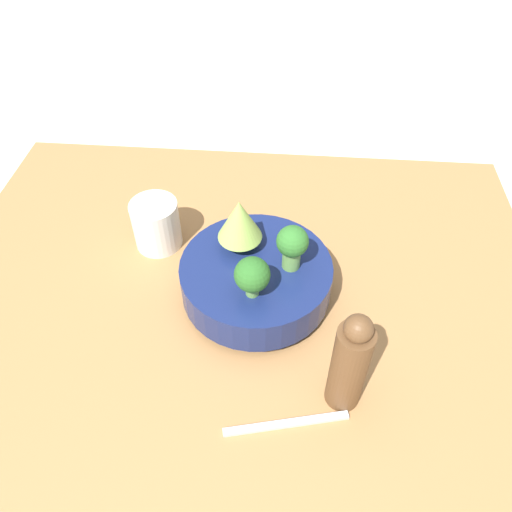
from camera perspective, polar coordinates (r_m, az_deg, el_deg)
ground_plane at (r=0.82m, az=-2.08°, el=-7.44°), size 6.00×6.00×0.00m
table at (r=0.80m, az=-2.12°, el=-6.53°), size 0.98×0.83×0.04m
bowl at (r=0.77m, az=0.00°, el=-2.59°), size 0.23×0.23×0.07m
broccoli_floret_right at (r=0.71m, az=4.16°, el=1.30°), size 0.05×0.05×0.07m
romanesco_piece_far at (r=0.74m, az=-1.96°, el=4.08°), size 0.07×0.07×0.09m
broccoli_floret_front at (r=0.68m, az=-0.44°, el=-2.23°), size 0.05×0.05×0.06m
cup at (r=0.86m, az=-11.32°, el=3.57°), size 0.08×0.08×0.09m
pepper_mill at (r=0.64m, az=10.66°, el=-11.98°), size 0.05×0.05×0.17m
fork at (r=0.68m, az=3.49°, el=-18.58°), size 0.16×0.05×0.01m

